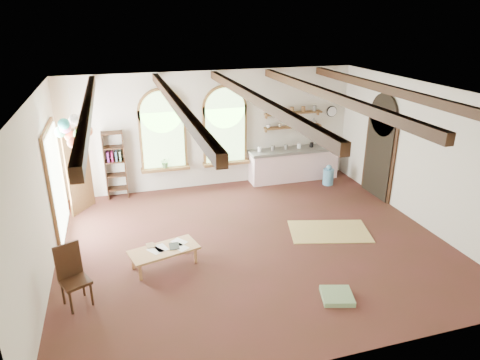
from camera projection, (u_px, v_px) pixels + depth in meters
name	position (u px, v px, depth m)	size (l,w,h in m)	color
floor	(253.00, 242.00, 9.21)	(8.00, 8.00, 0.00)	#502621
ceiling_beams	(255.00, 98.00, 8.07)	(6.20, 6.80, 0.18)	#362211
window_left	(163.00, 133.00, 11.29)	(1.30, 0.28, 2.20)	brown
window_right	(225.00, 129.00, 11.74)	(1.30, 0.28, 2.20)	brown
left_doorway	(56.00, 182.00, 9.34)	(0.10, 1.90, 2.50)	brown
right_doorway	(379.00, 156.00, 11.19)	(0.10, 1.30, 2.40)	black
kitchen_counter	(294.00, 164.00, 12.50)	(2.68, 0.62, 0.94)	white
wall_shelf_lower	(293.00, 127.00, 12.26)	(1.70, 0.24, 0.04)	brown
wall_shelf_upper	(293.00, 113.00, 12.12)	(1.70, 0.24, 0.04)	brown
wall_clock	(332.00, 111.00, 12.53)	(0.32, 0.32, 0.04)	black
bookshelf	(115.00, 165.00, 11.12)	(0.53, 0.32, 1.80)	#362211
coffee_table	(164.00, 251.00, 8.23)	(1.41, 0.91, 0.37)	tan
side_chair	(76.00, 288.00, 7.15)	(0.57, 0.57, 1.09)	#362211
floor_mat	(329.00, 231.00, 9.64)	(1.75, 1.08, 0.02)	tan
floor_cushion	(337.00, 296.00, 7.38)	(0.53, 0.53, 0.09)	gray
water_jug_a	(328.00, 176.00, 12.20)	(0.31, 0.31, 0.59)	#5EA1CB
water_jug_b	(331.00, 167.00, 12.91)	(0.31, 0.31, 0.60)	#5EA1CB
balloon_cluster	(74.00, 131.00, 8.84)	(0.77, 0.80, 1.15)	white
table_book	(147.00, 246.00, 8.29)	(0.15, 0.22, 0.02)	olive
tablet	(174.00, 246.00, 8.30)	(0.19, 0.27, 0.01)	black
potted_plant_left	(165.00, 162.00, 11.48)	(0.27, 0.23, 0.30)	#598C4C
potted_plant_right	(226.00, 157.00, 11.94)	(0.27, 0.23, 0.30)	#598C4C
shelf_cup_a	(268.00, 126.00, 12.04)	(0.12, 0.10, 0.10)	white
shelf_cup_b	(280.00, 125.00, 12.13)	(0.10, 0.10, 0.09)	beige
shelf_bowl_a	(291.00, 125.00, 12.23)	(0.22, 0.22, 0.05)	beige
shelf_bowl_b	(303.00, 124.00, 12.32)	(0.20, 0.20, 0.06)	#8C664C
shelf_vase	(314.00, 121.00, 12.39)	(0.18, 0.18, 0.19)	slate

